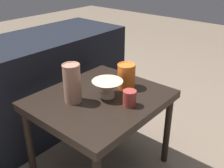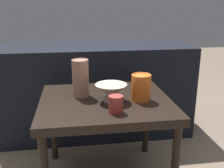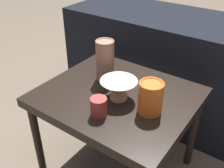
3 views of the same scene
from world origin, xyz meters
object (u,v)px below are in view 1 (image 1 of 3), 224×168
vase_colorful_right (126,75)px  cup (130,98)px  vase_textured_left (72,83)px  bowl (107,87)px

vase_colorful_right → cup: vase_colorful_right is taller
vase_colorful_right → cup: 0.20m
vase_colorful_right → vase_textured_left: bearing=160.8°
vase_textured_left → vase_colorful_right: 0.31m
vase_textured_left → vase_colorful_right: vase_textured_left is taller
bowl → cup: bowl is taller
bowl → cup: bearing=-89.3°
bowl → vase_textured_left: vase_textured_left is taller
cup → bowl: bearing=90.7°
vase_textured_left → cup: (0.14, -0.23, -0.06)m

